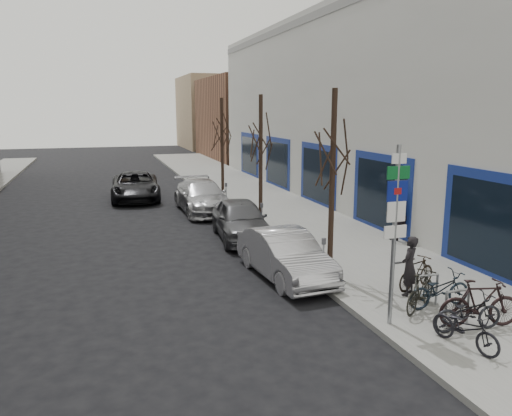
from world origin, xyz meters
TOP-DOWN VIEW (x-y plane):
  - ground at (0.00, 0.00)m, footprint 120.00×120.00m
  - sidewalk_east at (4.50, 10.00)m, footprint 5.00×70.00m
  - commercial_building at (17.00, 16.00)m, footprint 20.00×32.00m
  - brick_building_far at (13.00, 40.00)m, footprint 12.00×14.00m
  - tan_building_far at (13.50, 55.00)m, footprint 13.00×12.00m
  - highway_sign_pole at (2.40, -0.01)m, footprint 0.55×0.10m
  - bike_rack at (3.80, 0.60)m, footprint 0.66×2.26m
  - tree_near at (2.60, 3.50)m, footprint 1.80×1.80m
  - tree_mid at (2.60, 10.00)m, footprint 1.80×1.80m
  - tree_far at (2.60, 16.50)m, footprint 1.80×1.80m
  - meter_front at (2.15, 3.00)m, footprint 0.10×0.08m
  - meter_mid at (2.15, 8.50)m, footprint 0.10×0.08m
  - meter_back at (2.15, 14.00)m, footprint 0.10×0.08m
  - bike_near_left at (3.22, -1.47)m, footprint 0.85×1.63m
  - bike_near_right at (4.19, -0.76)m, footprint 1.95×0.98m
  - bike_mid_curb at (4.08, 0.47)m, footprint 1.73×0.55m
  - bike_mid_inner at (3.52, 0.45)m, footprint 1.64×1.31m
  - bike_far_curb at (3.81, -0.84)m, footprint 1.65×0.63m
  - bike_far_inner at (4.31, 1.73)m, footprint 1.58×0.95m
  - parked_car_front at (1.40, 4.03)m, footprint 1.82×4.40m
  - parked_car_mid at (1.40, 8.80)m, footprint 2.18×4.65m
  - parked_car_back at (1.03, 14.32)m, footprint 2.22×5.30m
  - lane_car at (-1.80, 18.80)m, footprint 2.85×5.60m
  - pedestrian_near at (3.85, 1.41)m, footprint 0.69×0.64m
  - pedestrian_far at (6.74, 6.41)m, footprint 0.72×0.50m

SIDE VIEW (x-z plane):
  - ground at x=0.00m, z-range 0.00..0.00m
  - sidewalk_east at x=4.50m, z-range 0.00..0.15m
  - bike_far_inner at x=4.31m, z-range 0.15..1.07m
  - bike_near_left at x=3.22m, z-range 0.15..1.10m
  - bike_far_curb at x=3.81m, z-range 0.15..1.14m
  - bike_mid_inner at x=3.52m, z-range 0.15..1.15m
  - bike_rack at x=3.80m, z-range 0.24..1.07m
  - bike_mid_curb at x=4.08m, z-range 0.15..1.20m
  - parked_car_front at x=1.40m, z-range 0.00..1.42m
  - bike_near_right at x=4.19m, z-range 0.15..1.28m
  - lane_car at x=-1.80m, z-range 0.00..1.52m
  - parked_car_back at x=1.03m, z-range 0.00..1.53m
  - parked_car_mid at x=1.40m, z-range 0.00..1.54m
  - meter_front at x=2.15m, z-range 0.28..1.55m
  - meter_mid at x=2.15m, z-range 0.28..1.55m
  - meter_back at x=2.15m, z-range 0.28..1.55m
  - pedestrian_near at x=3.85m, z-range 0.15..1.73m
  - pedestrian_far at x=6.74m, z-range 0.15..2.06m
  - highway_sign_pole at x=2.40m, z-range 0.36..4.56m
  - brick_building_far at x=13.00m, z-range 0.00..8.00m
  - tree_near at x=2.60m, z-range 1.35..6.85m
  - tree_mid at x=2.60m, z-range 1.35..6.85m
  - tree_far at x=2.60m, z-range 1.35..6.85m
  - tan_building_far at x=13.50m, z-range 0.00..9.00m
  - commercial_building at x=17.00m, z-range 0.00..10.00m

